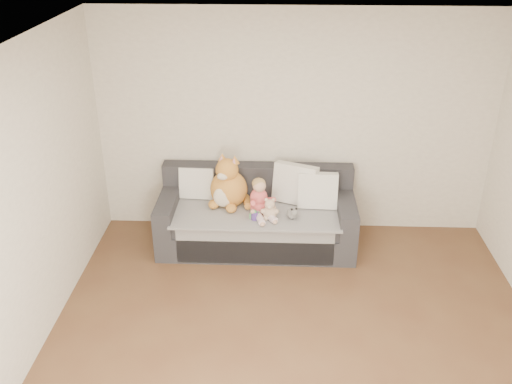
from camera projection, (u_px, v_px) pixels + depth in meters
room_shell at (299, 213)px, 4.59m from camera, size 5.00×5.00×5.00m
sofa at (257, 219)px, 6.52m from camera, size 2.20×0.94×0.85m
cushion_left at (197, 183)px, 6.58m from camera, size 0.41×0.20×0.38m
cushion_right_back at (295, 184)px, 6.45m from camera, size 0.54×0.39×0.47m
cushion_right_front at (318, 190)px, 6.36m from camera, size 0.45×0.21×0.41m
toddler at (260, 200)px, 6.21m from camera, size 0.31×0.43×0.42m
plush_cat at (228, 186)px, 6.37m from camera, size 0.49×0.45×0.64m
teddy_bear at (270, 210)px, 6.14m from camera, size 0.20×0.15×0.25m
plush_cow at (293, 213)px, 6.17m from camera, size 0.12×0.19×0.15m
sippy_cup at (254, 214)px, 6.14m from camera, size 0.11×0.09×0.13m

